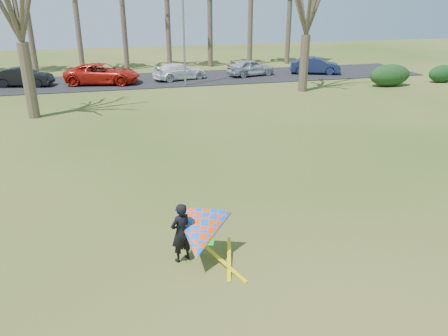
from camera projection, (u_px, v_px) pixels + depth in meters
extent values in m
plane|color=#20480F|center=(240.00, 224.00, 13.55)|extent=(100.00, 100.00, 0.00)
cube|color=black|center=(156.00, 80.00, 36.03)|extent=(46.00, 7.00, 0.06)
cylinder|color=#4B3D2D|center=(28.00, 21.00, 37.48)|extent=(0.48, 0.48, 9.00)
cylinder|color=#503D30|center=(77.00, 16.00, 38.27)|extent=(0.48, 0.48, 9.70)
cylinder|color=#4B3D2D|center=(123.00, 11.00, 39.05)|extent=(0.48, 0.48, 10.40)
cylinder|color=#4A3C2C|center=(168.00, 19.00, 40.23)|extent=(0.48, 0.48, 9.00)
cylinder|color=#49382B|center=(210.00, 14.00, 41.01)|extent=(0.48, 0.48, 9.70)
cylinder|color=brown|center=(251.00, 10.00, 41.79)|extent=(0.48, 0.48, 10.40)
cylinder|color=#453A29|center=(289.00, 17.00, 42.97)|extent=(0.48, 0.48, 9.00)
cylinder|color=#46382A|center=(29.00, 81.00, 24.43)|extent=(0.64, 0.64, 4.20)
cylinder|color=#483B2B|center=(304.00, 63.00, 31.29)|extent=(0.64, 0.64, 3.99)
cylinder|color=gray|center=(184.00, 32.00, 32.31)|extent=(0.16, 0.16, 8.00)
ellipsoid|color=#133312|center=(390.00, 75.00, 33.45)|extent=(3.34, 1.51, 1.67)
ellipsoid|color=black|center=(443.00, 74.00, 34.97)|extent=(2.47, 1.16, 1.37)
imported|color=black|center=(24.00, 77.00, 33.18)|extent=(4.46, 2.32, 1.40)
imported|color=red|center=(103.00, 74.00, 34.04)|extent=(6.08, 3.72, 1.57)
imported|color=white|center=(180.00, 71.00, 35.87)|extent=(4.81, 3.01, 1.30)
imported|color=#A5A9B3|center=(251.00, 67.00, 37.46)|extent=(4.37, 2.53, 1.40)
imported|color=#171F46|center=(315.00, 65.00, 38.39)|extent=(4.59, 2.92, 1.43)
imported|color=black|center=(181.00, 233.00, 11.42)|extent=(0.72, 0.62, 1.67)
cone|color=#0559FF|center=(200.00, 235.00, 11.30)|extent=(2.13, 2.39, 2.02)
cube|color=#0CBF19|center=(205.00, 237.00, 11.27)|extent=(0.62, 0.60, 0.24)
cube|color=yellow|center=(224.00, 266.00, 11.42)|extent=(0.85, 1.66, 0.28)
cube|color=yellow|center=(229.00, 261.00, 11.64)|extent=(0.56, 1.76, 0.22)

